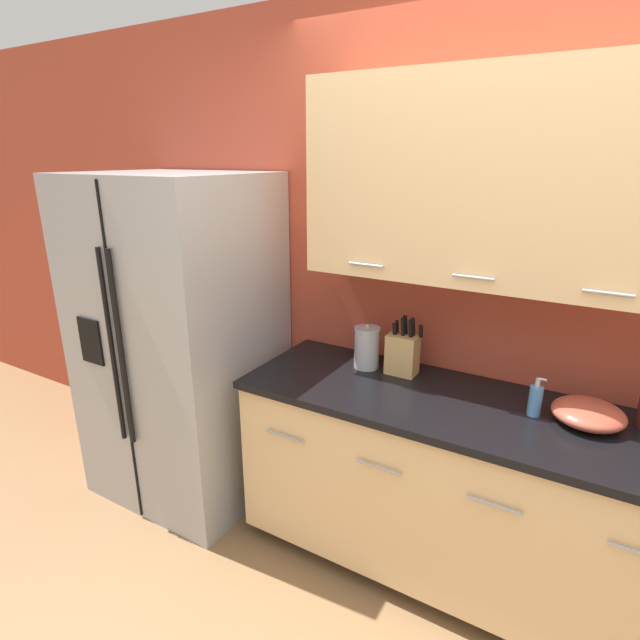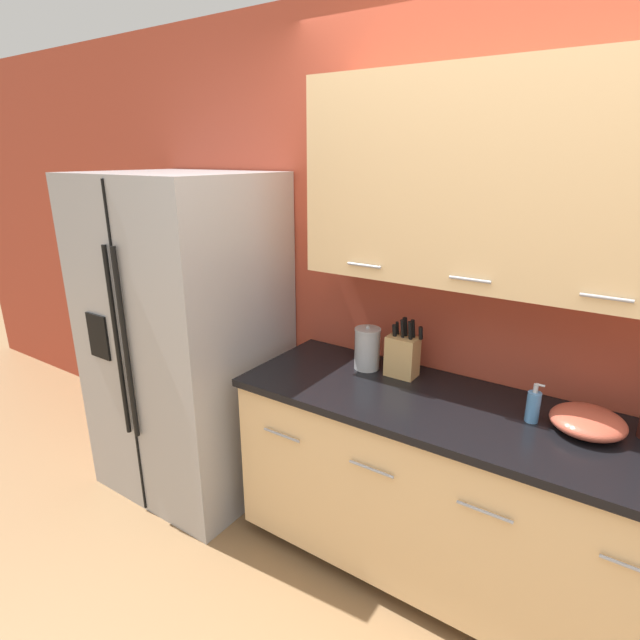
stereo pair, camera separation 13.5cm
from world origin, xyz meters
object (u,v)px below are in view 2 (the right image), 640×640
refrigerator (187,338)px  mixing_bowl (588,421)px  knife_block (402,355)px  soap_dispenser (533,406)px  steel_canister (367,348)px

refrigerator → mixing_bowl: 2.02m
knife_block → soap_dispenser: size_ratio=1.75×
soap_dispenser → steel_canister: size_ratio=0.74×
steel_canister → soap_dispenser: bearing=-6.6°
knife_block → steel_canister: bearing=-174.5°
mixing_bowl → steel_canister: bearing=176.5°
refrigerator → soap_dispenser: 1.83m
soap_dispenser → steel_canister: 0.79m
knife_block → mixing_bowl: knife_block is taller
soap_dispenser → mixing_bowl: bearing=9.5°
soap_dispenser → steel_canister: bearing=173.4°
knife_block → soap_dispenser: bearing=-10.1°
knife_block → refrigerator: bearing=-169.0°
steel_canister → refrigerator: bearing=-168.1°
soap_dispenser → knife_block: bearing=169.9°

